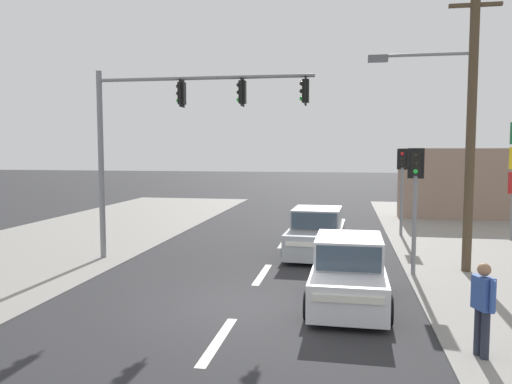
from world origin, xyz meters
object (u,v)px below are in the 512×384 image
(pedestal_signal_right_kerb, at_px, (415,189))
(hatchback_kerbside_parked, at_px, (348,274))
(traffic_signal_mast, at_px, (172,123))
(pedestal_signal_far_median, at_px, (402,177))
(sedan_receding_far, at_px, (317,233))
(pedestrian_at_kerb, at_px, (483,304))
(utility_pole_midground_right, at_px, (466,109))

(pedestal_signal_right_kerb, height_order, hatchback_kerbside_parked, pedestal_signal_right_kerb)
(traffic_signal_mast, xyz_separation_m, pedestal_signal_far_median, (7.63, 6.14, -1.94))
(sedan_receding_far, bearing_deg, pedestal_signal_far_median, 53.39)
(traffic_signal_mast, bearing_deg, pedestrian_at_kerb, -39.16)
(traffic_signal_mast, relative_size, pedestal_signal_right_kerb, 1.94)
(utility_pole_midground_right, bearing_deg, hatchback_kerbside_parked, -131.16)
(traffic_signal_mast, height_order, pedestal_signal_far_median, traffic_signal_mast)
(sedan_receding_far, height_order, hatchback_kerbside_parked, sedan_receding_far)
(pedestal_signal_right_kerb, height_order, pedestal_signal_far_median, same)
(pedestrian_at_kerb, bearing_deg, traffic_signal_mast, 140.84)
(sedan_receding_far, xyz_separation_m, hatchback_kerbside_parked, (1.02, -5.42, -0.00))
(traffic_signal_mast, distance_m, hatchback_kerbside_parked, 7.47)
(utility_pole_midground_right, distance_m, hatchback_kerbside_parked, 6.29)
(pedestal_signal_far_median, bearing_deg, pedestrian_at_kerb, -89.99)
(pedestal_signal_far_median, bearing_deg, sedan_receding_far, -126.61)
(traffic_signal_mast, relative_size, pedestal_signal_far_median, 1.94)
(pedestal_signal_far_median, xyz_separation_m, pedestrian_at_kerb, (0.00, -12.36, -1.49))
(utility_pole_midground_right, bearing_deg, pedestal_signal_far_median, 99.66)
(utility_pole_midground_right, relative_size, pedestal_signal_far_median, 2.42)
(sedan_receding_far, height_order, pedestrian_at_kerb, pedestrian_at_kerb)
(pedestal_signal_right_kerb, distance_m, sedan_receding_far, 4.08)
(hatchback_kerbside_parked, relative_size, pedestrian_at_kerb, 2.25)
(utility_pole_midground_right, bearing_deg, traffic_signal_mast, -179.41)
(utility_pole_midground_right, xyz_separation_m, hatchback_kerbside_parked, (-3.22, -3.69, -3.95))
(utility_pole_midground_right, xyz_separation_m, traffic_signal_mast, (-8.66, -0.09, -0.30))
(pedestal_signal_far_median, relative_size, hatchback_kerbside_parked, 0.97)
(utility_pole_midground_right, distance_m, traffic_signal_mast, 8.67)
(traffic_signal_mast, xyz_separation_m, hatchback_kerbside_parked, (5.44, -3.60, -3.65))
(pedestal_signal_far_median, height_order, hatchback_kerbside_parked, pedestal_signal_far_median)
(utility_pole_midground_right, height_order, pedestrian_at_kerb, utility_pole_midground_right)
(pedestal_signal_far_median, height_order, sedan_receding_far, pedestal_signal_far_median)
(pedestal_signal_right_kerb, height_order, pedestrian_at_kerb, pedestal_signal_right_kerb)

